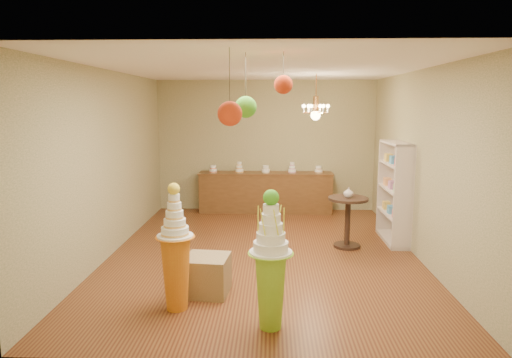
{
  "coord_description": "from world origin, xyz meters",
  "views": [
    {
      "loc": [
        0.14,
        -7.29,
        2.45
      ],
      "look_at": [
        -0.12,
        0.0,
        1.25
      ],
      "focal_mm": 32.0,
      "sensor_mm": 36.0,
      "label": 1
    }
  ],
  "objects_px": {
    "pedestal_green": "(271,272)",
    "sideboard": "(266,192)",
    "round_table": "(348,215)",
    "pedestal_orange": "(176,262)"
  },
  "relations": [
    {
      "from": "pedestal_green",
      "to": "sideboard",
      "type": "relative_size",
      "value": 0.51
    },
    {
      "from": "sideboard",
      "to": "round_table",
      "type": "relative_size",
      "value": 3.46
    },
    {
      "from": "sideboard",
      "to": "round_table",
      "type": "xyz_separation_m",
      "value": [
        1.45,
        -2.57,
        0.09
      ]
    },
    {
      "from": "sideboard",
      "to": "pedestal_green",
      "type": "bearing_deg",
      "value": -88.61
    },
    {
      "from": "pedestal_green",
      "to": "round_table",
      "type": "bearing_deg",
      "value": 65.96
    },
    {
      "from": "round_table",
      "to": "sideboard",
      "type": "bearing_deg",
      "value": 119.46
    },
    {
      "from": "sideboard",
      "to": "round_table",
      "type": "distance_m",
      "value": 2.95
    },
    {
      "from": "pedestal_orange",
      "to": "sideboard",
      "type": "bearing_deg",
      "value": 78.89
    },
    {
      "from": "pedestal_green",
      "to": "sideboard",
      "type": "distance_m",
      "value": 5.53
    },
    {
      "from": "pedestal_green",
      "to": "sideboard",
      "type": "height_order",
      "value": "pedestal_green"
    }
  ]
}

